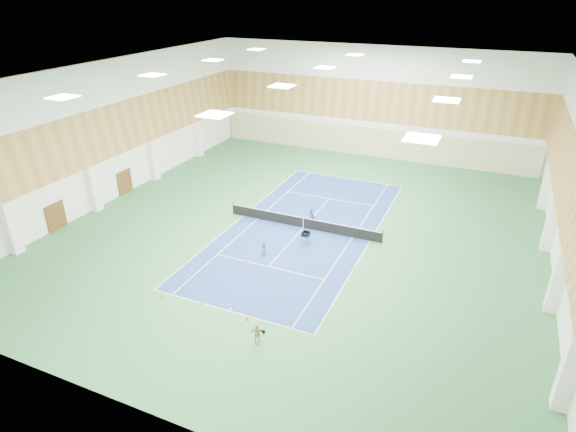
{
  "coord_description": "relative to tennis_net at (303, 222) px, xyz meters",
  "views": [
    {
      "loc": [
        12.69,
        -31.96,
        17.7
      ],
      "look_at": [
        -0.35,
        -2.25,
        2.0
      ],
      "focal_mm": 30.0,
      "sensor_mm": 36.0,
      "label": 1
    }
  ],
  "objects": [
    {
      "name": "tennis_net",
      "position": [
        0.0,
        0.0,
        0.0
      ],
      "size": [
        12.8,
        0.1,
        1.1
      ],
      "primitive_type": null,
      "color": "black",
      "rests_on": "ground"
    },
    {
      "name": "ground",
      "position": [
        0.0,
        0.0,
        -0.55
      ],
      "size": [
        40.0,
        40.0,
        0.0
      ],
      "primitive_type": "plane",
      "color": "#2C6739",
      "rests_on": "ground"
    },
    {
      "name": "wood_cladding",
      "position": [
        0.0,
        0.0,
        7.45
      ],
      "size": [
        36.0,
        40.0,
        8.0
      ],
      "primitive_type": null,
      "color": "#B48143",
      "rests_on": "room_shell"
    },
    {
      "name": "tennis_balls_scatter",
      "position": [
        0.0,
        0.0,
        -0.5
      ],
      "size": [
        10.57,
        22.77,
        0.07
      ],
      "primitive_type": null,
      "color": "#C1E026",
      "rests_on": "ground"
    },
    {
      "name": "child_court",
      "position": [
        -0.93,
        -5.17,
        -0.0
      ],
      "size": [
        0.6,
        0.5,
        1.09
      ],
      "primitive_type": "imported",
      "rotation": [
        0.0,
        0.0,
        0.19
      ],
      "color": "gray",
      "rests_on": "ground"
    },
    {
      "name": "cone_svc_c",
      "position": [
        1.0,
        -6.15,
        -0.43
      ],
      "size": [
        0.22,
        0.22,
        0.24
      ],
      "primitive_type": "cone",
      "color": "#FF650D",
      "rests_on": "ground"
    },
    {
      "name": "coach",
      "position": [
        0.48,
        0.6,
        0.24
      ],
      "size": [
        0.67,
        0.53,
        1.59
      ],
      "primitive_type": "imported",
      "rotation": [
        0.0,
        0.0,
        2.84
      ],
      "color": "navy",
      "rests_on": "ground"
    },
    {
      "name": "child_apron",
      "position": [
        2.85,
        -13.74,
        0.07
      ],
      "size": [
        0.79,
        0.53,
        1.24
      ],
      "primitive_type": "imported",
      "rotation": [
        0.0,
        0.0,
        0.33
      ],
      "color": "tan",
      "rests_on": "ground"
    },
    {
      "name": "back_curtain",
      "position": [
        0.0,
        19.75,
        1.05
      ],
      "size": [
        35.4,
        0.16,
        3.2
      ],
      "primitive_type": "cube",
      "color": "#C6B793",
      "rests_on": "ground"
    },
    {
      "name": "ball_cart",
      "position": [
        1.14,
        -2.3,
        -0.06
      ],
      "size": [
        0.6,
        0.6,
        0.98
      ],
      "primitive_type": null,
      "rotation": [
        0.0,
        0.0,
        -0.05
      ],
      "color": "black",
      "rests_on": "ground"
    },
    {
      "name": "ceiling_light_grid",
      "position": [
        0.0,
        0.0,
        11.37
      ],
      "size": [
        21.4,
        25.4,
        0.06
      ],
      "primitive_type": null,
      "color": "white",
      "rests_on": "room_shell"
    },
    {
      "name": "door_left_a",
      "position": [
        -17.92,
        -8.0,
        0.55
      ],
      "size": [
        0.08,
        1.8,
        2.2
      ],
      "primitive_type": "cube",
      "color": "#593319",
      "rests_on": "ground"
    },
    {
      "name": "room_shell",
      "position": [
        0.0,
        0.0,
        5.45
      ],
      "size": [
        36.0,
        40.0,
        12.0
      ],
      "primitive_type": null,
      "color": "white",
      "rests_on": "ground"
    },
    {
      "name": "door_left_b",
      "position": [
        -17.92,
        0.0,
        0.55
      ],
      "size": [
        0.08,
        1.8,
        2.2
      ],
      "primitive_type": "cube",
      "color": "#593319",
      "rests_on": "ground"
    },
    {
      "name": "cone_svc_d",
      "position": [
        3.89,
        -5.84,
        -0.45
      ],
      "size": [
        0.19,
        0.19,
        0.21
      ],
      "primitive_type": "cone",
      "color": "#FF5C0D",
      "rests_on": "ground"
    },
    {
      "name": "cone_base_d",
      "position": [
        3.8,
        -11.41,
        -0.45
      ],
      "size": [
        0.19,
        0.19,
        0.2
      ],
      "primitive_type": "cone",
      "color": "orange",
      "rests_on": "ground"
    },
    {
      "name": "court_surface",
      "position": [
        0.0,
        0.0,
        -0.55
      ],
      "size": [
        10.97,
        23.77,
        0.01
      ],
      "primitive_type": "cube",
      "color": "navy",
      "rests_on": "ground"
    },
    {
      "name": "cone_base_c",
      "position": [
        1.39,
        -12.17,
        -0.43
      ],
      "size": [
        0.23,
        0.23,
        0.25
      ],
      "primitive_type": "cone",
      "color": "#D6600B",
      "rests_on": "ground"
    },
    {
      "name": "cone_base_b",
      "position": [
        -1.86,
        -11.93,
        -0.43
      ],
      "size": [
        0.22,
        0.22,
        0.25
      ],
      "primitive_type": "cone",
      "color": "orange",
      "rests_on": "ground"
    },
    {
      "name": "cone_svc_b",
      "position": [
        -1.68,
        -6.48,
        -0.45
      ],
      "size": [
        0.19,
        0.19,
        0.21
      ],
      "primitive_type": "cone",
      "color": "#ED5B0C",
      "rests_on": "ground"
    },
    {
      "name": "cone_base_a",
      "position": [
        -4.42,
        -12.43,
        -0.43
      ],
      "size": [
        0.22,
        0.22,
        0.24
      ],
      "primitive_type": "cone",
      "color": "#E3600B",
      "rests_on": "ground"
    },
    {
      "name": "cone_svc_a",
      "position": [
        -3.2,
        -6.27,
        -0.44
      ],
      "size": [
        0.2,
        0.2,
        0.22
      ],
      "primitive_type": "cone",
      "color": "#F7450D",
      "rests_on": "ground"
    }
  ]
}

